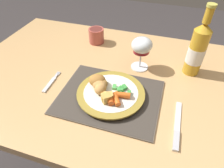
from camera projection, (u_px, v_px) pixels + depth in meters
ground_plane at (124, 166)px, 1.30m from camera, size 6.00×6.00×0.00m
dining_table at (130, 96)px, 0.87m from camera, size 1.43×0.81×0.74m
placemat at (110, 97)px, 0.73m from camera, size 0.37×0.29×0.01m
dinner_plate at (111, 94)px, 0.72m from camera, size 0.25×0.25×0.02m
breaded_croquettes at (99, 84)px, 0.72m from camera, size 0.08×0.09×0.04m
green_beans_pile at (121, 89)px, 0.72m from camera, size 0.08×0.05×0.01m
glazed_carrots at (116, 97)px, 0.68m from camera, size 0.08×0.07×0.02m
fork at (51, 83)px, 0.79m from camera, size 0.02×0.13×0.01m
table_knife at (177, 129)px, 0.63m from camera, size 0.02×0.20×0.01m
wine_glass at (142, 47)px, 0.80m from camera, size 0.09×0.09×0.14m
bottle at (197, 49)px, 0.77m from camera, size 0.07×0.07×0.29m
roast_potatoes at (106, 97)px, 0.68m from camera, size 0.05×0.05×0.03m
drinking_cup at (96, 35)px, 1.01m from camera, size 0.08×0.08×0.07m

